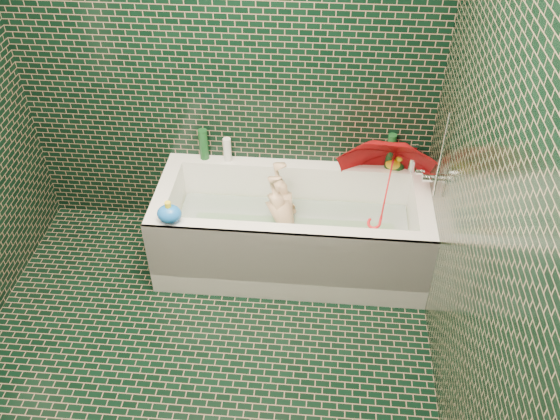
# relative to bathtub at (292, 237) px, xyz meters

# --- Properties ---
(floor) EXTENTS (2.80, 2.80, 0.00)m
(floor) POSITION_rel_bathtub_xyz_m (-0.45, -1.01, -0.21)
(floor) COLOR black
(floor) RESTS_ON ground
(wall_back) EXTENTS (2.80, 0.00, 2.80)m
(wall_back) POSITION_rel_bathtub_xyz_m (-0.45, 0.39, 1.04)
(wall_back) COLOR black
(wall_back) RESTS_ON floor
(wall_right) EXTENTS (0.00, 2.80, 2.80)m
(wall_right) POSITION_rel_bathtub_xyz_m (0.85, -1.01, 1.04)
(wall_right) COLOR black
(wall_right) RESTS_ON floor
(bathtub) EXTENTS (1.70, 0.75, 0.55)m
(bathtub) POSITION_rel_bathtub_xyz_m (0.00, 0.00, 0.00)
(bathtub) COLOR white
(bathtub) RESTS_ON floor
(bath_mat) EXTENTS (1.35, 0.47, 0.01)m
(bath_mat) POSITION_rel_bathtub_xyz_m (0.00, 0.02, -0.06)
(bath_mat) COLOR green
(bath_mat) RESTS_ON bathtub
(water) EXTENTS (1.48, 0.53, 0.00)m
(water) POSITION_rel_bathtub_xyz_m (0.00, 0.02, 0.09)
(water) COLOR silver
(water) RESTS_ON bathtub
(faucet) EXTENTS (0.18, 0.19, 0.55)m
(faucet) POSITION_rel_bathtub_xyz_m (0.81, 0.01, 0.56)
(faucet) COLOR silver
(faucet) RESTS_ON wall_right
(child) EXTENTS (0.84, 0.43, 0.31)m
(child) POSITION_rel_bathtub_xyz_m (-0.04, 0.03, 0.10)
(child) COLOR #D3AB84
(child) RESTS_ON bathtub
(umbrella) EXTENTS (0.87, 0.97, 0.87)m
(umbrella) POSITION_rel_bathtub_xyz_m (0.58, 0.10, 0.36)
(umbrella) COLOR red
(umbrella) RESTS_ON bathtub
(soap_bottle_a) EXTENTS (0.11, 0.11, 0.23)m
(soap_bottle_a) POSITION_rel_bathtub_xyz_m (0.77, 0.36, 0.34)
(soap_bottle_a) COLOR white
(soap_bottle_a) RESTS_ON bathtub
(soap_bottle_b) EXTENTS (0.10, 0.11, 0.17)m
(soap_bottle_b) POSITION_rel_bathtub_xyz_m (0.80, 0.34, 0.34)
(soap_bottle_b) COLOR #44207B
(soap_bottle_b) RESTS_ON bathtub
(soap_bottle_c) EXTENTS (0.17, 0.17, 0.18)m
(soap_bottle_c) POSITION_rel_bathtub_xyz_m (0.63, 0.33, 0.34)
(soap_bottle_c) COLOR #12411B
(soap_bottle_c) RESTS_ON bathtub
(bottle_right_tall) EXTENTS (0.06, 0.06, 0.24)m
(bottle_right_tall) POSITION_rel_bathtub_xyz_m (0.60, 0.36, 0.46)
(bottle_right_tall) COLOR #12411B
(bottle_right_tall) RESTS_ON bathtub
(bottle_right_pump) EXTENTS (0.05, 0.05, 0.20)m
(bottle_right_pump) POSITION_rel_bathtub_xyz_m (0.75, 0.33, 0.44)
(bottle_right_pump) COLOR silver
(bottle_right_pump) RESTS_ON bathtub
(bottle_left_tall) EXTENTS (0.07, 0.07, 0.21)m
(bottle_left_tall) POSITION_rel_bathtub_xyz_m (-0.61, 0.36, 0.45)
(bottle_left_tall) COLOR #12411B
(bottle_left_tall) RESTS_ON bathtub
(bottle_left_short) EXTENTS (0.06, 0.06, 0.17)m
(bottle_left_short) POSITION_rel_bathtub_xyz_m (-0.45, 0.34, 0.42)
(bottle_left_short) COLOR white
(bottle_left_short) RESTS_ON bathtub
(rubber_duck) EXTENTS (0.13, 0.10, 0.10)m
(rubber_duck) POSITION_rel_bathtub_xyz_m (0.63, 0.34, 0.38)
(rubber_duck) COLOR yellow
(rubber_duck) RESTS_ON bathtub
(bath_toy) EXTENTS (0.16, 0.14, 0.14)m
(bath_toy) POSITION_rel_bathtub_xyz_m (-0.69, -0.30, 0.40)
(bath_toy) COLOR blue
(bath_toy) RESTS_ON bathtub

